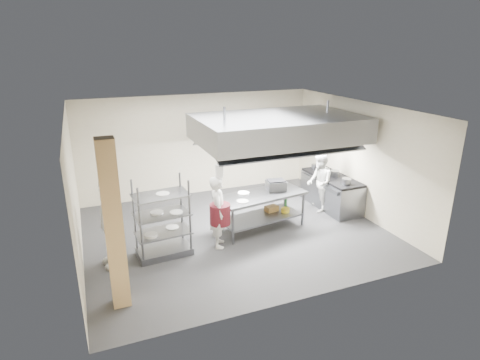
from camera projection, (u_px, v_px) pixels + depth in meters
name	position (u px, v px, depth m)	size (l,w,h in m)	color
floor	(235.00, 232.00, 9.82)	(7.00, 7.00, 0.00)	#2C2C2E
ceiling	(235.00, 109.00, 8.85)	(7.00, 7.00, 0.00)	silver
wall_back	(199.00, 145.00, 11.97)	(7.00, 7.00, 0.00)	#BDB296
wall_left	(74.00, 193.00, 8.10)	(6.00, 6.00, 0.00)	#BDB296
wall_right	(358.00, 158.00, 10.57)	(6.00, 6.00, 0.00)	#BDB296
column	(114.00, 226.00, 6.64)	(0.30, 0.30, 3.00)	#DEB072
exhaust_hood	(278.00, 128.00, 9.85)	(4.00, 2.50, 0.60)	gray
hood_strip_a	(244.00, 144.00, 9.64)	(1.60, 0.12, 0.04)	white
hood_strip_b	(309.00, 138.00, 10.28)	(1.60, 0.12, 0.04)	white
wall_shelf	(256.00, 141.00, 12.46)	(1.50, 0.28, 0.04)	gray
island	(261.00, 211.00, 9.86)	(2.20, 0.91, 0.91)	slate
island_worktop	(261.00, 195.00, 9.73)	(2.20, 0.91, 0.06)	gray
island_undershelf	(261.00, 217.00, 9.91)	(2.02, 0.82, 0.04)	slate
pass_rack	(162.00, 218.00, 8.50)	(1.14, 0.67, 1.72)	gray
cooking_range	(331.00, 192.00, 11.21)	(0.80, 2.00, 0.84)	slate
range_top	(332.00, 177.00, 11.07)	(0.78, 1.96, 0.06)	black
chef_head	(219.00, 212.00, 8.90)	(0.60, 0.40, 1.65)	silver
chef_line	(319.00, 183.00, 10.82)	(0.79, 0.61, 1.62)	silver
chef_plating	(110.00, 222.00, 8.08)	(1.12, 0.47, 1.91)	white
griddle	(276.00, 185.00, 9.98)	(0.47, 0.36, 0.23)	slate
wicker_basket	(271.00, 208.00, 10.20)	(0.31, 0.22, 0.14)	olive
stockpot	(335.00, 174.00, 11.01)	(0.24, 0.24, 0.17)	gray
plate_stack	(163.00, 231.00, 8.60)	(0.28, 0.28, 0.05)	white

